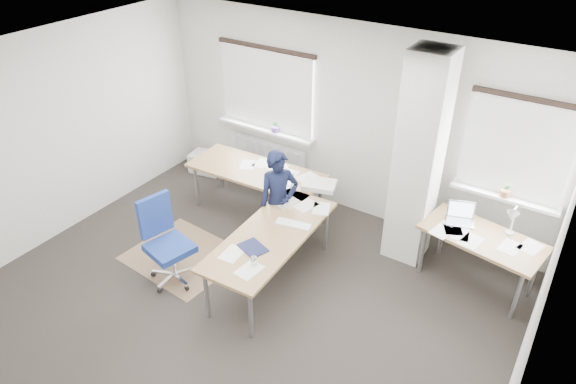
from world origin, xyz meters
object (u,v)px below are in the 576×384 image
Objects in this scene: desk_side at (482,239)px; task_chair at (170,258)px; person at (279,202)px; desk_main at (266,202)px.

desk_side reaches higher than task_chair.
desk_side is 1.33× the size of task_chair.
desk_side is 2.54m from person.
person is at bearing -154.19° from desk_side.
desk_main is at bearing -154.12° from desk_side.
task_chair is 0.78× the size of person.
desk_side reaches higher than desk_main.
desk_main is at bearing 77.14° from task_chair.
desk_side is 3.80m from task_chair.
desk_side is at bearing 13.35° from desk_main.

